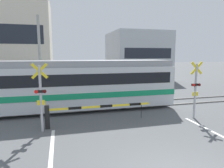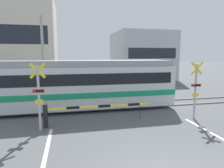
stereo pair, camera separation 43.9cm
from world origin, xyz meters
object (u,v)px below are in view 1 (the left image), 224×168
Objects in this scene: commuter_train at (37,85)px; crossing_signal_right at (196,87)px; crossing_signal_left at (41,95)px; pedestrian at (98,82)px; crossing_barrier_near at (80,111)px; crossing_barrier_far at (126,87)px.

commuter_train and crossing_signal_right have the same top height.
crossing_signal_left is 1.74× the size of pedestrian.
crossing_signal_right is (5.98, -0.33, 0.92)m from crossing_barrier_near.
crossing_barrier_near is (2.17, -3.10, -0.87)m from commuter_train.
crossing_signal_left and crossing_signal_right have the same top height.
commuter_train is 5.45× the size of crossing_signal_right.
crossing_signal_right is at bearing -22.82° from commuter_train.
pedestrian is (4.01, 8.09, -0.65)m from crossing_signal_left.
crossing_signal_right is (1.68, -6.27, 0.92)m from crossing_barrier_far.
crossing_barrier_near is 1.94m from crossing_signal_left.
crossing_signal_right is at bearing -65.73° from pedestrian.
pedestrian is (-1.96, 1.82, 0.26)m from crossing_barrier_far.
commuter_train is at bearing -133.96° from pedestrian.
crossing_barrier_far is at bearing 23.77° from commuter_train.
crossing_signal_right is 1.74× the size of pedestrian.
pedestrian is at bearing 73.30° from crossing_barrier_near.
crossing_barrier_near is 1.00× the size of crossing_barrier_far.
crossing_barrier_near is 2.94× the size of pedestrian.
pedestrian is at bearing 137.20° from crossing_barrier_far.
pedestrian reaches higher than crossing_barrier_far.
commuter_train and crossing_signal_left have the same top height.
crossing_signal_right reaches higher than crossing_barrier_near.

